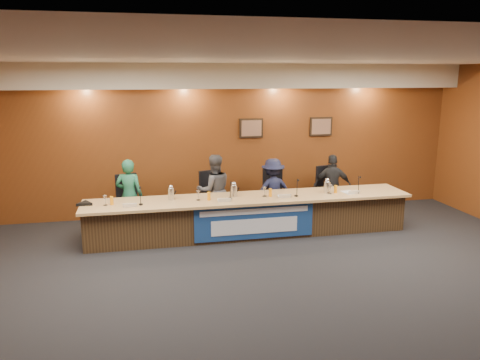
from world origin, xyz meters
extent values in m
plane|color=black|center=(0.00, 0.00, 0.00)|extent=(10.00, 10.00, 0.00)
cube|color=silver|center=(0.00, 0.00, 3.20)|extent=(10.00, 8.00, 0.04)
cube|color=#623013|center=(0.00, 4.00, 1.60)|extent=(10.00, 0.04, 3.20)
cube|color=beige|center=(0.00, 3.75, 2.95)|extent=(10.00, 0.50, 0.50)
cube|color=#3E2B17|center=(0.00, 2.40, 0.35)|extent=(6.00, 0.80, 0.70)
cube|color=tan|center=(0.00, 2.35, 0.72)|extent=(6.10, 0.95, 0.05)
cube|color=navy|center=(0.00, 1.99, 0.38)|extent=(2.20, 0.02, 0.65)
cube|color=silver|center=(0.00, 1.97, 0.58)|extent=(2.00, 0.01, 0.10)
cube|color=silver|center=(0.00, 1.97, 0.30)|extent=(1.60, 0.01, 0.28)
cube|color=black|center=(0.40, 3.97, 1.85)|extent=(0.52, 0.04, 0.42)
cube|color=black|center=(2.00, 3.97, 1.85)|extent=(0.52, 0.04, 0.42)
imported|color=#1E6144|center=(-2.22, 3.09, 0.71)|extent=(0.59, 0.46, 1.42)
imported|color=#454449|center=(-0.56, 3.09, 0.72)|extent=(0.75, 0.61, 1.45)
imported|color=#141832|center=(0.65, 3.09, 0.66)|extent=(0.89, 0.56, 1.32)
imported|color=black|center=(1.95, 3.09, 0.68)|extent=(0.85, 0.52, 1.36)
cube|color=black|center=(-2.22, 3.19, 0.48)|extent=(0.59, 0.59, 0.08)
cube|color=black|center=(-0.56, 3.19, 0.48)|extent=(0.59, 0.59, 0.08)
cube|color=black|center=(0.65, 3.19, 0.48)|extent=(0.62, 0.62, 0.08)
cube|color=black|center=(1.95, 3.19, 0.48)|extent=(0.59, 0.59, 0.08)
cube|color=white|center=(-2.18, 2.09, 0.80)|extent=(0.24, 0.08, 0.10)
cylinder|color=black|center=(-2.00, 2.22, 0.76)|extent=(0.07, 0.07, 0.02)
cylinder|color=orange|center=(-2.50, 2.33, 0.82)|extent=(0.06, 0.06, 0.15)
cylinder|color=silver|center=(-2.60, 2.31, 0.84)|extent=(0.08, 0.08, 0.18)
cube|color=white|center=(-0.53, 2.09, 0.80)|extent=(0.24, 0.08, 0.10)
cylinder|color=black|center=(-0.39, 2.28, 0.76)|extent=(0.07, 0.07, 0.02)
cylinder|color=orange|center=(-0.79, 2.29, 0.82)|extent=(0.06, 0.06, 0.15)
cylinder|color=silver|center=(-0.98, 2.32, 0.84)|extent=(0.08, 0.08, 0.18)
cube|color=white|center=(0.61, 2.14, 0.80)|extent=(0.24, 0.08, 0.10)
cylinder|color=black|center=(0.86, 2.22, 0.76)|extent=(0.07, 0.07, 0.02)
cylinder|color=orange|center=(0.38, 2.31, 0.82)|extent=(0.06, 0.06, 0.15)
cylinder|color=silver|center=(0.27, 2.33, 0.84)|extent=(0.08, 0.08, 0.18)
cube|color=white|center=(1.99, 2.14, 0.80)|extent=(0.24, 0.08, 0.10)
cylinder|color=black|center=(2.09, 2.22, 0.76)|extent=(0.07, 0.07, 0.02)
cylinder|color=orange|center=(1.68, 2.30, 0.82)|extent=(0.06, 0.06, 0.15)
cylinder|color=silver|center=(1.55, 2.26, 0.84)|extent=(0.08, 0.08, 0.18)
cylinder|color=silver|center=(-1.45, 2.46, 0.86)|extent=(0.11, 0.11, 0.22)
cylinder|color=silver|center=(-0.29, 2.44, 0.86)|extent=(0.13, 0.13, 0.22)
cylinder|color=silver|center=(1.53, 2.36, 0.86)|extent=(0.13, 0.13, 0.22)
cylinder|color=black|center=(-2.96, 2.42, 0.78)|extent=(0.32, 0.32, 0.05)
cube|color=white|center=(1.95, 2.28, 0.75)|extent=(0.26, 0.33, 0.01)
camera|label=1|loc=(-1.94, -5.86, 2.98)|focal=35.00mm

